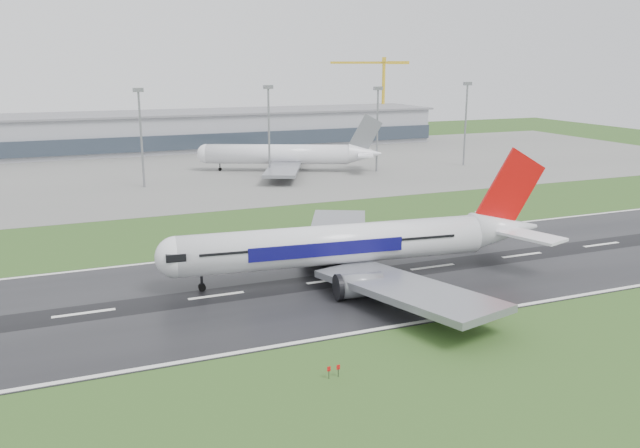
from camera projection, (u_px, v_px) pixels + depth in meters
name	position (u px, v px, depth m)	size (l,w,h in m)	color
ground	(331.00, 281.00, 111.98)	(520.00, 520.00, 0.00)	#284A1B
runway	(331.00, 281.00, 111.97)	(400.00, 45.00, 0.10)	black
apron	(188.00, 171.00, 224.36)	(400.00, 130.00, 0.08)	slate
terminal	(160.00, 132.00, 276.51)	(240.00, 36.00, 15.00)	gray
main_airliner	(362.00, 219.00, 111.85)	(69.12, 65.83, 20.41)	silver
parked_airliner	(285.00, 144.00, 221.62)	(63.82, 59.42, 18.71)	silver
tower_crane	(383.00, 96.00, 328.64)	(39.09, 2.13, 39.03)	gold
runway_sign	(489.00, 316.00, 94.95)	(2.30, 0.26, 1.04)	black
floodmast_2	(141.00, 141.00, 191.98)	(0.64, 0.64, 27.91)	gray
floodmast_3	(269.00, 135.00, 206.27)	(0.64, 0.64, 28.19)	gray
floodmast_4	(377.00, 131.00, 220.33)	(0.64, 0.64, 27.23)	gray
floodmast_5	(465.00, 126.00, 233.02)	(0.64, 0.64, 28.34)	gray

